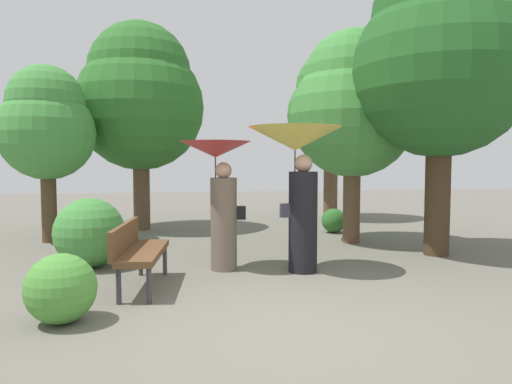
{
  "coord_description": "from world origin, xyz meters",
  "views": [
    {
      "loc": [
        -1.17,
        -4.59,
        1.62
      ],
      "look_at": [
        0.0,
        2.75,
        1.12
      ],
      "focal_mm": 32.62,
      "sensor_mm": 36.0,
      "label": 1
    }
  ],
  "objects": [
    {
      "name": "tree_far_back",
      "position": [
        3.16,
        2.78,
        3.41
      ],
      "size": [
        2.95,
        2.95,
        5.18
      ],
      "color": "#42301E",
      "rests_on": "ground"
    },
    {
      "name": "bush_path_right",
      "position": [
        -2.37,
        0.21,
        0.35
      ],
      "size": [
        0.7,
        0.7,
        0.7
      ],
      "primitive_type": "sphere",
      "color": "#4C9338",
      "rests_on": "ground"
    },
    {
      "name": "tree_near_right",
      "position": [
        2.15,
        4.17,
        2.73
      ],
      "size": [
        2.44,
        2.44,
        4.17
      ],
      "color": "brown",
      "rests_on": "ground"
    },
    {
      "name": "tree_mid_left",
      "position": [
        -2.12,
        6.69,
        3.14
      ],
      "size": [
        2.97,
        2.97,
        4.85
      ],
      "color": "brown",
      "rests_on": "ground"
    },
    {
      "name": "bush_behind_bench",
      "position": [
        -2.57,
        2.73,
        0.53
      ],
      "size": [
        1.06,
        1.06,
        1.06
      ],
      "primitive_type": "sphere",
      "color": "#428C3D",
      "rests_on": "ground"
    },
    {
      "name": "person_left",
      "position": [
        -0.63,
        2.25,
        1.3
      ],
      "size": [
        1.04,
        1.04,
        1.91
      ],
      "rotation": [
        0.0,
        0.0,
        1.59
      ],
      "color": "#6B5B4C",
      "rests_on": "ground"
    },
    {
      "name": "bush_path_left",
      "position": [
        2.21,
        5.45,
        0.27
      ],
      "size": [
        0.55,
        0.55,
        0.55
      ],
      "primitive_type": "sphere",
      "color": "#2D6B28",
      "rests_on": "ground"
    },
    {
      "name": "tree_mid_right",
      "position": [
        2.92,
        7.87,
        3.13
      ],
      "size": [
        2.44,
        2.44,
        4.65
      ],
      "color": "brown",
      "rests_on": "ground"
    },
    {
      "name": "park_bench",
      "position": [
        -1.74,
        1.41,
        0.51
      ],
      "size": [
        0.63,
        1.54,
        0.83
      ],
      "rotation": [
        0.0,
        0.0,
        1.47
      ],
      "color": "#38383D",
      "rests_on": "ground"
    },
    {
      "name": "person_right",
      "position": [
        0.48,
        1.94,
        1.58
      ],
      "size": [
        1.35,
        1.35,
        2.11
      ],
      "rotation": [
        0.0,
        0.0,
        1.59
      ],
      "color": "black",
      "rests_on": "ground"
    },
    {
      "name": "tree_near_left",
      "position": [
        -3.8,
        5.18,
        2.35
      ],
      "size": [
        1.86,
        1.86,
        3.51
      ],
      "color": "#4C3823",
      "rests_on": "ground"
    },
    {
      "name": "ground_plane",
      "position": [
        0.0,
        0.0,
        0.0
      ],
      "size": [
        40.0,
        40.0,
        0.0
      ],
      "primitive_type": "plane",
      "color": "#6B665B"
    }
  ]
}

